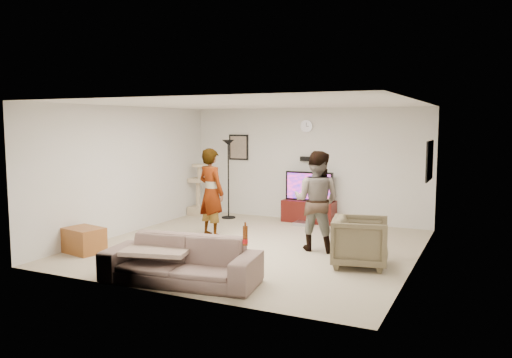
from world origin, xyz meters
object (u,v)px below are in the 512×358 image
at_px(cat_tree, 198,189).
at_px(person_right, 316,201).
at_px(tv_stand, 309,211).
at_px(sofa, 181,260).
at_px(beer_bottle, 245,236).
at_px(armchair, 360,242).
at_px(side_table, 84,240).
at_px(floor_lamp, 228,179).
at_px(person_left, 211,193).
at_px(tv, 309,186).

height_order(cat_tree, person_right, person_right).
height_order(tv_stand, sofa, sofa).
distance_m(beer_bottle, armchair, 2.14).
bearing_deg(sofa, side_table, 156.18).
bearing_deg(cat_tree, tv_stand, 5.73).
relative_size(floor_lamp, cat_tree, 1.46).
relative_size(tv_stand, side_table, 1.82).
distance_m(person_left, armchair, 3.21).
xyz_separation_m(person_left, side_table, (-1.33, -1.97, -0.64)).
bearing_deg(armchair, side_table, 93.79).
bearing_deg(armchair, sofa, 121.10).
bearing_deg(person_left, armchair, -175.43).
height_order(tv, person_right, person_right).
bearing_deg(person_left, tv, -100.54).
height_order(floor_lamp, cat_tree, floor_lamp).
height_order(tv_stand, beer_bottle, beer_bottle).
distance_m(floor_lamp, person_left, 1.93).
height_order(person_left, beer_bottle, person_left).
distance_m(floor_lamp, cat_tree, 0.89).
bearing_deg(person_right, armchair, 145.05).
height_order(person_left, sofa, person_left).
bearing_deg(tv_stand, sofa, -91.99).
xyz_separation_m(floor_lamp, sofa, (1.67, -4.45, -0.58)).
xyz_separation_m(floor_lamp, armchair, (3.68, -2.62, -0.51)).
bearing_deg(tv_stand, person_right, -67.84).
bearing_deg(tv_stand, tv, 0.00).
distance_m(person_left, side_table, 2.46).
bearing_deg(person_left, floor_lamp, -52.40).
relative_size(floor_lamp, person_left, 1.05).
relative_size(tv_stand, cat_tree, 0.94).
relative_size(cat_tree, beer_bottle, 4.89).
relative_size(tv_stand, tv, 1.08).
bearing_deg(beer_bottle, tv_stand, 99.67).
xyz_separation_m(tv, cat_tree, (-2.68, -0.27, -0.19)).
relative_size(tv, person_right, 0.63).
height_order(cat_tree, sofa, cat_tree).
bearing_deg(tv_stand, floor_lamp, -170.05).
xyz_separation_m(floor_lamp, person_left, (0.61, -1.83, -0.04)).
xyz_separation_m(person_right, sofa, (-1.09, -2.51, -0.54)).
xyz_separation_m(tv, floor_lamp, (-1.83, -0.32, 0.10)).
relative_size(armchair, side_table, 1.31).
bearing_deg(person_left, person_right, -164.07).
bearing_deg(beer_bottle, armchair, 60.47).
xyz_separation_m(cat_tree, person_right, (3.60, -2.00, 0.24)).
distance_m(cat_tree, beer_bottle, 5.70).
relative_size(tv_stand, beer_bottle, 4.61).
bearing_deg(person_right, sofa, 67.67).
bearing_deg(beer_bottle, person_left, 127.73).
xyz_separation_m(tv_stand, sofa, (-0.17, -4.77, 0.07)).
xyz_separation_m(sofa, armchair, (2.02, 1.83, 0.07)).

